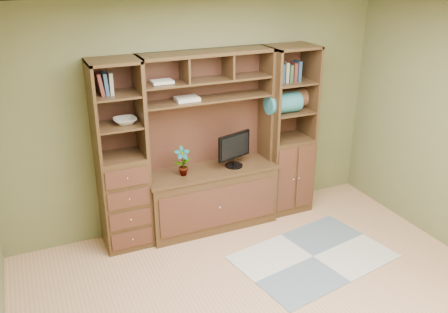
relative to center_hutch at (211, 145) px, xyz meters
name	(u,v)px	position (x,y,z in m)	size (l,w,h in m)	color
room	(291,186)	(-0.04, -1.73, 0.28)	(4.60, 4.10, 2.64)	tan
center_hutch	(211,145)	(0.00, 0.00, 0.00)	(1.54, 0.53, 2.05)	#442D18
left_tower	(121,158)	(-1.00, 0.04, 0.00)	(0.50, 0.45, 2.05)	#442D18
right_tower	(288,131)	(1.02, 0.04, 0.00)	(0.55, 0.45, 2.05)	#442D18
rug	(313,257)	(0.73, -1.06, -1.02)	(1.58, 1.05, 0.01)	#9FA5A4
monitor	(234,144)	(0.27, -0.03, -0.02)	(0.45, 0.20, 0.55)	black
orchid	(183,161)	(-0.35, -0.03, -0.13)	(0.18, 0.12, 0.34)	#9C5E34
magazines	(187,99)	(-0.23, 0.09, 0.54)	(0.25, 0.18, 0.04)	beige
bowl	(125,121)	(-0.93, 0.04, 0.39)	(0.24, 0.24, 0.06)	beige
blanket_teal	(283,103)	(0.91, -0.01, 0.38)	(0.40, 0.23, 0.23)	#2E737A
blanket_red	(290,99)	(1.08, 0.12, 0.38)	(0.40, 0.22, 0.22)	brown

